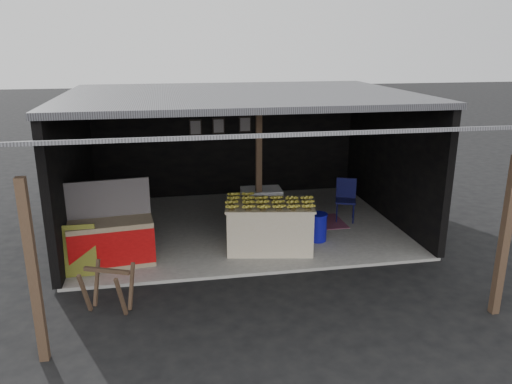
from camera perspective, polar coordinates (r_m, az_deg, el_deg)
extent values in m
plane|color=black|center=(9.10, 0.67, -9.53)|extent=(80.00, 80.00, 0.00)
cube|color=gray|center=(11.35, -1.75, -3.87)|extent=(7.00, 5.00, 0.06)
cube|color=black|center=(13.34, -3.45, 5.86)|extent=(7.00, 0.15, 2.90)
cube|color=black|center=(10.97, -20.23, 2.45)|extent=(0.15, 5.00, 2.90)
cube|color=black|center=(11.93, 15.07, 4.01)|extent=(0.15, 5.00, 2.90)
cube|color=#232326|center=(10.67, -1.90, 11.02)|extent=(7.20, 5.20, 0.12)
cube|color=#232326|center=(7.34, 2.17, 6.55)|extent=(7.40, 2.47, 0.48)
cube|color=#483224|center=(10.39, 0.31, 2.60)|extent=(0.12, 0.12, 2.85)
cube|color=#483224|center=(6.92, -24.11, -8.48)|extent=(0.12, 0.12, 2.50)
cube|color=#483224|center=(8.29, 26.55, -4.68)|extent=(0.12, 0.12, 2.50)
cube|color=beige|center=(9.91, 1.55, -4.05)|extent=(1.79, 1.26, 0.90)
cube|color=beige|center=(9.75, 1.57, -1.46)|extent=(1.86, 1.33, 0.04)
cube|color=white|center=(10.83, 0.61, -2.05)|extent=(0.87, 0.60, 0.95)
cube|color=navy|center=(10.55, 0.92, -2.31)|extent=(0.67, 0.04, 0.28)
cube|color=#B21414|center=(10.66, 0.91, -4.00)|extent=(0.43, 0.03, 0.09)
cube|color=#998466|center=(9.60, -16.12, -5.61)|extent=(1.57, 0.82, 0.85)
cube|color=#B80C0D|center=(9.29, -16.30, -6.39)|extent=(1.50, 0.18, 0.66)
cube|color=white|center=(9.28, -16.31, -6.42)|extent=(0.51, 0.07, 0.17)
cube|color=navy|center=(9.61, -16.34, -0.69)|extent=(1.50, 0.21, 0.70)
cube|color=black|center=(9.33, -19.69, -6.35)|extent=(0.62, 0.19, 0.92)
cube|color=#483224|center=(8.16, -18.97, -10.88)|extent=(0.15, 0.28, 0.72)
cube|color=#483224|center=(7.89, -15.17, -11.51)|extent=(0.15, 0.28, 0.72)
cube|color=#483224|center=(8.43, -17.75, -9.83)|extent=(0.15, 0.28, 0.72)
cube|color=#483224|center=(8.17, -14.05, -10.39)|extent=(0.15, 0.28, 0.72)
cube|color=#483224|center=(8.02, -16.70, -8.60)|extent=(0.71, 0.34, 0.06)
cylinder|color=#0D0D91|center=(10.44, 7.05, -4.07)|extent=(0.38, 0.38, 0.55)
cylinder|color=#0A0B3A|center=(11.52, 9.21, -2.36)|extent=(0.03, 0.03, 0.48)
cylinder|color=#0A0B3A|center=(11.52, 11.07, -2.45)|extent=(0.03, 0.03, 0.48)
cylinder|color=#0A0B3A|center=(11.87, 9.25, -1.77)|extent=(0.03, 0.03, 0.48)
cylinder|color=#0A0B3A|center=(11.87, 11.05, -1.86)|extent=(0.03, 0.03, 0.48)
cube|color=#0A0B3A|center=(11.62, 10.21, -1.00)|extent=(0.58, 0.58, 0.04)
cube|color=#0A0B3A|center=(11.75, 10.27, 0.44)|extent=(0.44, 0.20, 0.49)
cube|color=#6F184D|center=(11.49, 6.32, -3.51)|extent=(1.51, 1.02, 0.01)
cube|color=black|center=(13.10, -6.93, 7.35)|extent=(0.32, 0.03, 0.42)
cube|color=#4C4C59|center=(13.08, -6.92, 7.33)|extent=(0.26, 0.02, 0.34)
cube|color=black|center=(13.14, -4.30, 7.54)|extent=(0.32, 0.03, 0.42)
cube|color=#4C4C59|center=(13.12, -4.29, 7.53)|extent=(0.26, 0.02, 0.34)
cube|color=black|center=(13.23, -1.26, 7.74)|extent=(0.32, 0.03, 0.42)
cube|color=#4C4C59|center=(13.21, -1.25, 7.72)|extent=(0.26, 0.02, 0.34)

